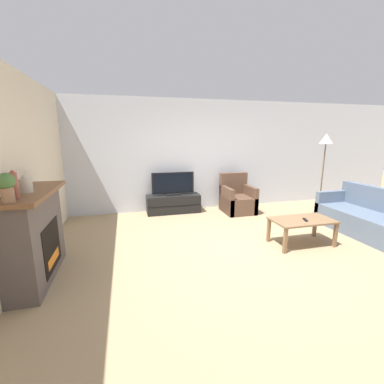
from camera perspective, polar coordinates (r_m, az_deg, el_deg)
ground_plane at (r=4.42m, az=10.58°, el=-12.24°), size 24.00×24.00×0.00m
wall_back at (r=6.48m, az=1.28°, el=8.13°), size 12.00×0.06×2.70m
wall_left at (r=3.91m, az=-35.10°, el=3.16°), size 0.06×12.00×2.70m
fireplace at (r=3.84m, az=-31.57°, el=-8.18°), size 0.48×1.42×1.17m
mantel_vase_left at (r=3.28m, az=-34.79°, el=1.25°), size 0.08×0.08×0.31m
mantel_vase_centre_left at (r=3.58m, az=-32.99°, el=1.40°), size 0.14×0.14×0.22m
potted_plant at (r=3.11m, az=-35.95°, el=1.14°), size 0.16×0.16×0.30m
tv_stand at (r=6.24m, az=-4.17°, el=-2.62°), size 1.28×0.44×0.44m
tv at (r=6.13m, az=-4.23°, el=1.66°), size 1.01×0.18×0.55m
armchair at (r=6.37m, az=10.00°, el=-1.72°), size 0.70×0.76×0.93m
coffee_table at (r=4.75m, az=23.28°, el=-6.26°), size 1.03×0.57×0.45m
remote at (r=4.70m, az=23.86°, el=-5.65°), size 0.09×0.15×0.02m
couch at (r=5.71m, az=36.82°, el=-5.79°), size 0.83×2.39×0.86m
floor_lamp at (r=6.49m, az=27.54°, el=8.94°), size 0.30×0.30×1.88m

